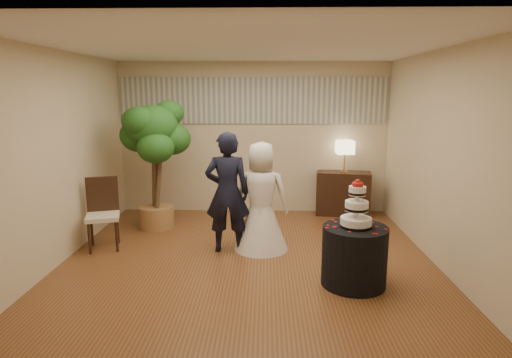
{
  "coord_description": "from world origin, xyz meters",
  "views": [
    {
      "loc": [
        0.24,
        -5.5,
        2.25
      ],
      "look_at": [
        0.1,
        0.4,
        1.05
      ],
      "focal_mm": 30.0,
      "sensor_mm": 36.0,
      "label": 1
    }
  ],
  "objects_px": {
    "ficus_tree": "(154,164)",
    "table_lamp": "(345,156)",
    "cake_table": "(354,256)",
    "side_chair": "(103,214)",
    "groom": "(227,193)",
    "bride": "(261,196)",
    "console": "(343,193)",
    "wedding_cake": "(357,203)"
  },
  "relations": [
    {
      "from": "ficus_tree",
      "to": "table_lamp",
      "type": "bearing_deg",
      "value": 14.85
    },
    {
      "from": "cake_table",
      "to": "side_chair",
      "type": "bearing_deg",
      "value": 161.93
    },
    {
      "from": "side_chair",
      "to": "groom",
      "type": "bearing_deg",
      "value": -18.22
    },
    {
      "from": "groom",
      "to": "ficus_tree",
      "type": "height_order",
      "value": "ficus_tree"
    },
    {
      "from": "cake_table",
      "to": "side_chair",
      "type": "height_order",
      "value": "side_chair"
    },
    {
      "from": "bride",
      "to": "ficus_tree",
      "type": "height_order",
      "value": "ficus_tree"
    },
    {
      "from": "cake_table",
      "to": "console",
      "type": "relative_size",
      "value": 0.78
    },
    {
      "from": "table_lamp",
      "to": "side_chair",
      "type": "bearing_deg",
      "value": -153.78
    },
    {
      "from": "cake_table",
      "to": "groom",
      "type": "bearing_deg",
      "value": 146.08
    },
    {
      "from": "cake_table",
      "to": "wedding_cake",
      "type": "bearing_deg",
      "value": 0.0
    },
    {
      "from": "groom",
      "to": "cake_table",
      "type": "relative_size",
      "value": 2.26
    },
    {
      "from": "groom",
      "to": "wedding_cake",
      "type": "bearing_deg",
      "value": 145.16
    },
    {
      "from": "bride",
      "to": "cake_table",
      "type": "distance_m",
      "value": 1.67
    },
    {
      "from": "console",
      "to": "table_lamp",
      "type": "xyz_separation_m",
      "value": [
        0.0,
        0.0,
        0.7
      ]
    },
    {
      "from": "groom",
      "to": "table_lamp",
      "type": "xyz_separation_m",
      "value": [
        1.98,
        1.91,
        0.24
      ]
    },
    {
      "from": "ficus_tree",
      "to": "groom",
      "type": "bearing_deg",
      "value": -38.83
    },
    {
      "from": "groom",
      "to": "console",
      "type": "height_order",
      "value": "groom"
    },
    {
      "from": "wedding_cake",
      "to": "console",
      "type": "xyz_separation_m",
      "value": [
        0.39,
        2.98,
        -0.59
      ]
    },
    {
      "from": "console",
      "to": "ficus_tree",
      "type": "bearing_deg",
      "value": -155.53
    },
    {
      "from": "cake_table",
      "to": "wedding_cake",
      "type": "xyz_separation_m",
      "value": [
        0.0,
        0.0,
        0.64
      ]
    },
    {
      "from": "wedding_cake",
      "to": "table_lamp",
      "type": "bearing_deg",
      "value": 82.56
    },
    {
      "from": "cake_table",
      "to": "bride",
      "type": "bearing_deg",
      "value": 133.77
    },
    {
      "from": "cake_table",
      "to": "side_chair",
      "type": "relative_size",
      "value": 0.74
    },
    {
      "from": "cake_table",
      "to": "side_chair",
      "type": "distance_m",
      "value": 3.59
    },
    {
      "from": "console",
      "to": "ficus_tree",
      "type": "distance_m",
      "value": 3.46
    },
    {
      "from": "bride",
      "to": "console",
      "type": "bearing_deg",
      "value": -122.94
    },
    {
      "from": "bride",
      "to": "console",
      "type": "height_order",
      "value": "bride"
    },
    {
      "from": "table_lamp",
      "to": "console",
      "type": "bearing_deg",
      "value": 0.0
    },
    {
      "from": "groom",
      "to": "table_lamp",
      "type": "relative_size",
      "value": 2.97
    },
    {
      "from": "table_lamp",
      "to": "ficus_tree",
      "type": "bearing_deg",
      "value": -165.15
    },
    {
      "from": "bride",
      "to": "table_lamp",
      "type": "distance_m",
      "value": 2.38
    },
    {
      "from": "side_chair",
      "to": "table_lamp",
      "type": "bearing_deg",
      "value": 9.36
    },
    {
      "from": "ficus_tree",
      "to": "side_chair",
      "type": "xyz_separation_m",
      "value": [
        -0.52,
        -1.0,
        -0.57
      ]
    },
    {
      "from": "wedding_cake",
      "to": "groom",
      "type": "bearing_deg",
      "value": 146.08
    },
    {
      "from": "ficus_tree",
      "to": "bride",
      "type": "bearing_deg",
      "value": -28.2
    },
    {
      "from": "cake_table",
      "to": "console",
      "type": "bearing_deg",
      "value": 82.56
    },
    {
      "from": "cake_table",
      "to": "wedding_cake",
      "type": "distance_m",
      "value": 0.64
    },
    {
      "from": "bride",
      "to": "console",
      "type": "relative_size",
      "value": 1.62
    },
    {
      "from": "groom",
      "to": "bride",
      "type": "relative_size",
      "value": 1.09
    },
    {
      "from": "side_chair",
      "to": "bride",
      "type": "bearing_deg",
      "value": -15.6
    },
    {
      "from": "bride",
      "to": "wedding_cake",
      "type": "height_order",
      "value": "bride"
    },
    {
      "from": "bride",
      "to": "ficus_tree",
      "type": "relative_size",
      "value": 0.73
    }
  ]
}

